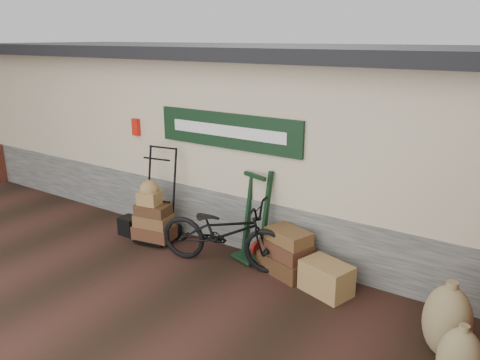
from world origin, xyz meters
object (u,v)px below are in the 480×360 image
at_px(wicker_hamper, 326,278).
at_px(black_trunk, 129,226).
at_px(suitcase_stack, 287,251).
at_px(porter_trolley, 159,194).
at_px(bicycle, 224,229).
at_px(green_barrow, 254,215).

height_order(wicker_hamper, black_trunk, wicker_hamper).
height_order(suitcase_stack, black_trunk, suitcase_stack).
height_order(porter_trolley, wicker_hamper, porter_trolley).
height_order(black_trunk, bicycle, bicycle).
height_order(porter_trolley, green_barrow, porter_trolley).
height_order(suitcase_stack, bicycle, bicycle).
xyz_separation_m(green_barrow, bicycle, (-0.25, -0.47, -0.12)).
distance_m(porter_trolley, green_barrow, 1.77).
distance_m(porter_trolley, wicker_hamper, 3.17).
relative_size(porter_trolley, black_trunk, 5.04).
height_order(porter_trolley, bicycle, porter_trolley).
distance_m(green_barrow, black_trunk, 2.42).
distance_m(porter_trolley, bicycle, 1.52).
bearing_deg(green_barrow, wicker_hamper, 2.43).
distance_m(porter_trolley, suitcase_stack, 2.44).
bearing_deg(porter_trolley, wicker_hamper, -11.30).
bearing_deg(porter_trolley, bicycle, -17.24).
bearing_deg(black_trunk, wicker_hamper, 1.66).
distance_m(suitcase_stack, wicker_hamper, 0.76).
xyz_separation_m(suitcase_stack, black_trunk, (-2.96, -0.31, -0.19)).
bearing_deg(black_trunk, green_barrow, 11.22).
bearing_deg(wicker_hamper, bicycle, -175.98).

